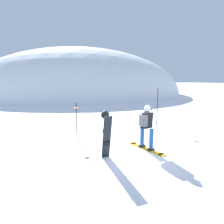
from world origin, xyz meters
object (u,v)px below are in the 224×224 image
at_px(snowboarder_main, 146,126).
at_px(piste_marker_near, 76,118).
at_px(piste_marker_far, 157,104).
at_px(rock_dark, 147,113).
at_px(spare_snowboard, 107,135).

distance_m(snowboarder_main, piste_marker_near, 3.20).
distance_m(piste_marker_near, piste_marker_far, 4.97).
xyz_separation_m(piste_marker_far, rock_dark, (1.74, 3.80, -1.26)).
bearing_deg(spare_snowboard, rock_dark, 49.15).
height_order(snowboarder_main, spare_snowboard, snowboarder_main).
height_order(snowboarder_main, rock_dark, snowboarder_main).
relative_size(spare_snowboard, piste_marker_far, 0.74).
relative_size(snowboarder_main, rock_dark, 3.46).
relative_size(spare_snowboard, rock_dark, 3.14).
bearing_deg(snowboarder_main, rock_dark, 57.10).
bearing_deg(piste_marker_near, snowboarder_main, -47.23).
bearing_deg(spare_snowboard, snowboarder_main, 7.82).
xyz_separation_m(spare_snowboard, piste_marker_near, (-0.46, 2.58, 0.14)).
height_order(snowboarder_main, piste_marker_near, snowboarder_main).
distance_m(spare_snowboard, piste_marker_far, 5.58).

